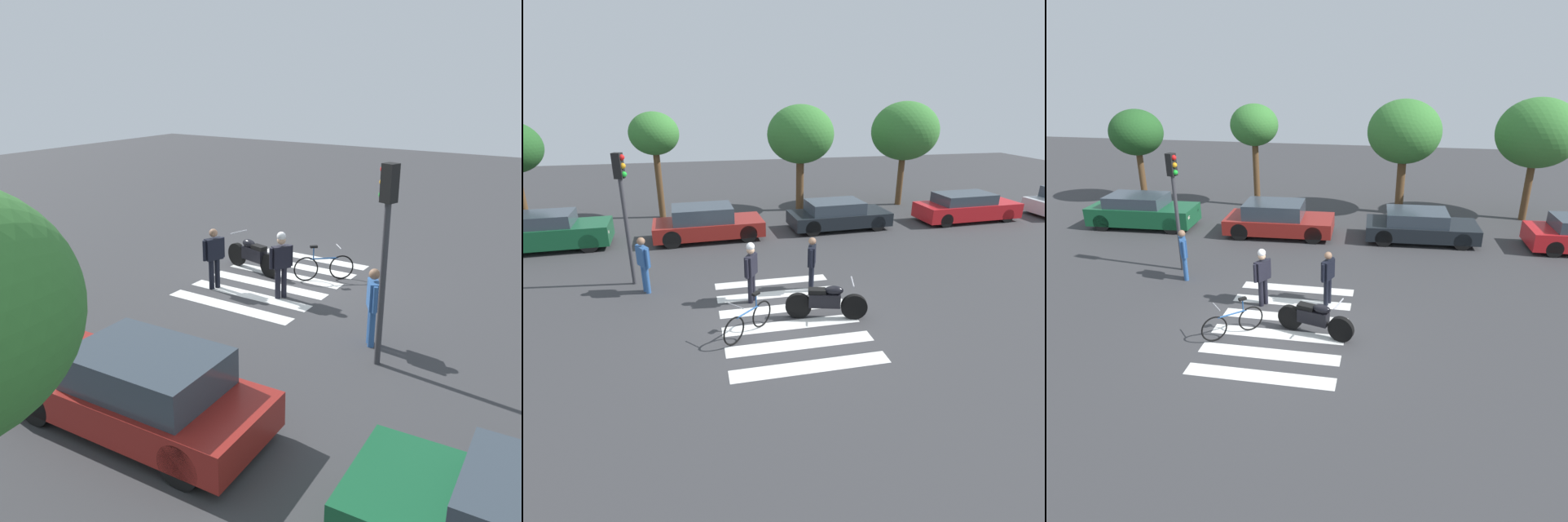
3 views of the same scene
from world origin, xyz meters
The scene contains 15 objects.
ground_plane centered at (0.00, 0.00, 0.00)m, with size 60.00×60.00×0.00m, color #38383A.
police_motorcycle centered at (0.95, -0.28, 0.47)m, with size 2.06×0.81×1.05m.
leaning_bicycle centered at (-1.11, -0.68, 0.38)m, with size 1.30×1.15×1.01m.
officer_on_foot centered at (-0.78, 1.07, 1.00)m, with size 0.41×0.58×1.74m.
officer_by_motorcycle centered at (1.04, 1.44, 0.92)m, with size 0.35×0.62×1.63m.
pedestrian_bystander centered at (-3.71, 2.32, 0.96)m, with size 0.41×0.60×1.68m.
crosswalk_stripes centered at (0.00, 0.00, 0.00)m, with size 3.47×4.95×0.01m.
car_green_compact centered at (-7.65, 7.03, 0.68)m, with size 4.50×1.91×1.39m.
car_maroon_wagon centered at (-1.73, 7.00, 0.65)m, with size 4.37×2.01×1.36m.
car_black_suv centered at (3.88, 7.30, 0.60)m, with size 4.36×1.99×1.23m.
car_red_convertible centered at (10.12, 7.24, 0.63)m, with size 4.76×1.91×1.29m.
traffic_light_pole centered at (-4.12, 3.01, 2.65)m, with size 0.35×0.30×3.92m.
street_tree_mid centered at (-3.69, 10.87, 3.79)m, with size 2.21×2.21×4.79m.
street_tree_far centered at (3.09, 10.87, 3.68)m, with size 3.23×3.23×5.08m.
street_tree_end centered at (8.56, 10.87, 3.76)m, with size 3.37×3.37×5.21m.
Camera 2 is at (-2.14, -9.36, 5.29)m, focal length 28.68 mm.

